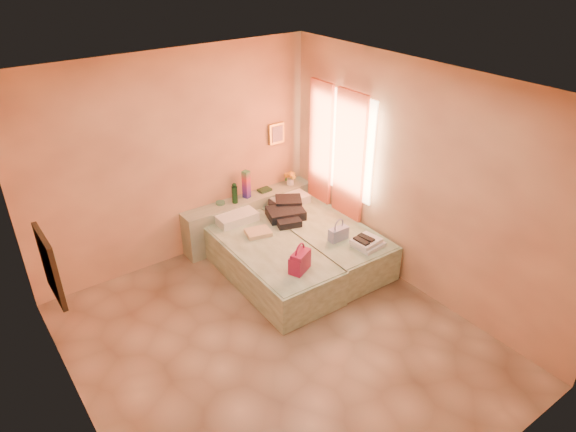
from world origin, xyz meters
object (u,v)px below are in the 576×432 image
at_px(green_book, 265,190).
at_px(headboard_ledge, 250,217).
at_px(flower_vase, 290,177).
at_px(blue_handbag, 338,234).
at_px(magenta_handbag, 300,261).
at_px(bed_left, 269,262).
at_px(bed_right, 323,241).
at_px(water_bottle, 235,194).
at_px(towel_stack, 368,243).

bearing_deg(green_book, headboard_ledge, -175.69).
xyz_separation_m(flower_vase, blue_handbag, (-0.29, -1.44, -0.19)).
bearing_deg(headboard_ledge, blue_handbag, -73.20).
distance_m(flower_vase, magenta_handbag, 2.03).
height_order(green_book, blue_handbag, green_book).
height_order(bed_left, magenta_handbag, magenta_handbag).
distance_m(bed_right, blue_handbag, 0.53).
xyz_separation_m(water_bottle, green_book, (0.54, 0.07, -0.13)).
height_order(water_bottle, magenta_handbag, water_bottle).
xyz_separation_m(bed_left, bed_right, (0.90, 0.00, 0.00)).
distance_m(green_book, blue_handbag, 1.50).
bearing_deg(flower_vase, green_book, 173.88).
height_order(bed_right, magenta_handbag, magenta_handbag).
height_order(water_bottle, towel_stack, water_bottle).
bearing_deg(water_bottle, bed_right, -52.93).
distance_m(water_bottle, towel_stack, 1.99).
distance_m(blue_handbag, towel_stack, 0.40).
bearing_deg(bed_left, towel_stack, -34.66).
height_order(bed_left, towel_stack, towel_stack).
distance_m(headboard_ledge, water_bottle, 0.53).
relative_size(bed_right, green_book, 10.71).
bearing_deg(towel_stack, water_bottle, 116.59).
height_order(bed_left, bed_right, same).
height_order(headboard_ledge, bed_left, headboard_ledge).
height_order(bed_right, water_bottle, water_bottle).
relative_size(flower_vase, towel_stack, 0.71).
height_order(magenta_handbag, towel_stack, magenta_handbag).
xyz_separation_m(bed_right, flower_vase, (0.21, 1.04, 0.52)).
relative_size(headboard_ledge, bed_right, 1.02).
bearing_deg(towel_stack, bed_left, 143.74).
relative_size(headboard_ledge, green_book, 10.97).
xyz_separation_m(magenta_handbag, towel_stack, (1.02, -0.09, -0.08)).
xyz_separation_m(bed_left, magenta_handbag, (-0.01, -0.65, 0.38)).
height_order(magenta_handbag, blue_handbag, magenta_handbag).
bearing_deg(magenta_handbag, bed_left, 64.91).
xyz_separation_m(green_book, blue_handbag, (0.14, -1.49, -0.08)).
bearing_deg(towel_stack, flower_vase, 86.97).
bearing_deg(bed_right, green_book, 103.49).
height_order(headboard_ledge, flower_vase, flower_vase).
distance_m(headboard_ledge, flower_vase, 0.86).
xyz_separation_m(headboard_ledge, towel_stack, (0.64, -1.79, 0.23)).
distance_m(headboard_ledge, magenta_handbag, 1.77).
bearing_deg(flower_vase, bed_right, -101.11).
distance_m(bed_left, towel_stack, 1.29).
distance_m(bed_left, bed_right, 0.90).
relative_size(green_book, towel_stack, 0.53).
bearing_deg(towel_stack, magenta_handbag, 174.89).
bearing_deg(magenta_handbag, water_bottle, 60.97).
relative_size(green_book, magenta_handbag, 0.67).
distance_m(green_book, towel_stack, 1.87).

